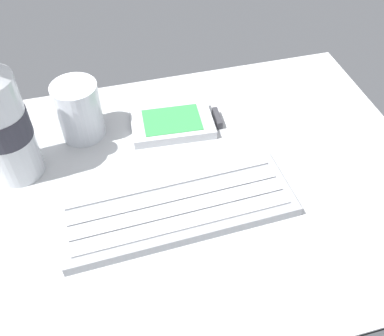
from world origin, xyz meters
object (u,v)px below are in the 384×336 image
(juice_cup, at_px, (79,112))
(water_bottle, at_px, (0,120))
(handheld_device, at_px, (176,123))
(keyboard, at_px, (177,205))

(juice_cup, bearing_deg, water_bottle, -149.42)
(handheld_device, bearing_deg, keyboard, -103.47)
(keyboard, bearing_deg, handheld_device, 76.53)
(juice_cup, height_order, water_bottle, water_bottle)
(handheld_device, bearing_deg, water_bottle, -171.96)
(juice_cup, relative_size, water_bottle, 0.41)
(handheld_device, xyz_separation_m, water_bottle, (-0.23, -0.03, 0.08))
(water_bottle, bearing_deg, juice_cup, 30.58)
(handheld_device, relative_size, water_bottle, 0.63)
(keyboard, xyz_separation_m, handheld_device, (0.04, 0.15, -0.00))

